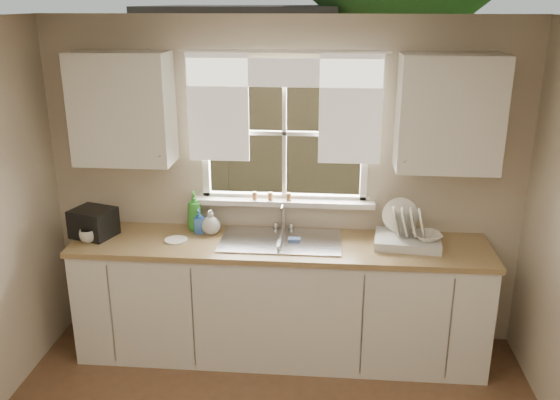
# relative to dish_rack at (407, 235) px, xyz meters

# --- Properties ---
(room_walls) EXTENTS (3.62, 4.02, 2.50)m
(room_walls) POSITION_rel_dish_rack_xyz_m (-0.92, -1.80, 0.26)
(room_walls) COLOR beige
(room_walls) RESTS_ON ground
(ceiling) EXTENTS (3.60, 4.00, 0.02)m
(ceiling) POSITION_rel_dish_rack_xyz_m (-0.92, -1.73, 1.52)
(ceiling) COLOR silver
(ceiling) RESTS_ON room_walls
(window) EXTENTS (1.38, 0.16, 1.06)m
(window) POSITION_rel_dish_rack_xyz_m (-0.92, 0.27, 0.51)
(window) COLOR white
(window) RESTS_ON room_walls
(curtains) EXTENTS (1.50, 0.03, 0.81)m
(curtains) POSITION_rel_dish_rack_xyz_m (-0.92, 0.21, 0.95)
(curtains) COLOR white
(curtains) RESTS_ON room_walls
(base_cabinets) EXTENTS (3.00, 0.62, 0.87)m
(base_cabinets) POSITION_rel_dish_rack_xyz_m (-0.92, -0.05, -0.54)
(base_cabinets) COLOR silver
(base_cabinets) RESTS_ON ground
(countertop) EXTENTS (3.04, 0.65, 0.04)m
(countertop) POSITION_rel_dish_rack_xyz_m (-0.92, -0.05, -0.09)
(countertop) COLOR #9A7C4D
(countertop) RESTS_ON base_cabinets
(upper_cabinet_left) EXTENTS (0.70, 0.33, 0.80)m
(upper_cabinet_left) POSITION_rel_dish_rack_xyz_m (-2.07, 0.09, 0.87)
(upper_cabinet_left) COLOR silver
(upper_cabinet_left) RESTS_ON room_walls
(upper_cabinet_right) EXTENTS (0.70, 0.33, 0.80)m
(upper_cabinet_right) POSITION_rel_dish_rack_xyz_m (0.23, 0.09, 0.87)
(upper_cabinet_right) COLOR silver
(upper_cabinet_right) RESTS_ON room_walls
(wall_outlet) EXTENTS (0.08, 0.01, 0.12)m
(wall_outlet) POSITION_rel_dish_rack_xyz_m (-0.04, 0.25, 0.10)
(wall_outlet) COLOR beige
(wall_outlet) RESTS_ON room_walls
(sill_jars) EXTENTS (0.30, 0.04, 0.06)m
(sill_jars) POSITION_rel_dish_rack_xyz_m (-1.01, 0.21, 0.20)
(sill_jars) COLOR brown
(sill_jars) RESTS_ON window
(sink) EXTENTS (0.88, 0.52, 0.40)m
(sink) POSITION_rel_dish_rack_xyz_m (-0.92, -0.02, -0.14)
(sink) COLOR #B7B7BC
(sink) RESTS_ON countertop
(dish_rack) EXTENTS (0.50, 0.40, 0.31)m
(dish_rack) POSITION_rel_dish_rack_xyz_m (0.00, 0.00, 0.00)
(dish_rack) COLOR silver
(dish_rack) RESTS_ON countertop
(bowl) EXTENTS (0.25, 0.25, 0.05)m
(bowl) POSITION_rel_dish_rack_xyz_m (0.13, -0.05, 0.02)
(bowl) COLOR silver
(bowl) RESTS_ON dish_rack
(soap_bottle_a) EXTENTS (0.15, 0.15, 0.30)m
(soap_bottle_a) POSITION_rel_dish_rack_xyz_m (-1.59, 0.15, 0.08)
(soap_bottle_a) COLOR green
(soap_bottle_a) RESTS_ON countertop
(soap_bottle_b) EXTENTS (0.10, 0.11, 0.18)m
(soap_bottle_b) POSITION_rel_dish_rack_xyz_m (-1.55, 0.10, 0.02)
(soap_bottle_b) COLOR blue
(soap_bottle_b) RESTS_ON countertop
(soap_bottle_c) EXTENTS (0.18, 0.18, 0.18)m
(soap_bottle_c) POSITION_rel_dish_rack_xyz_m (-1.45, 0.08, 0.02)
(soap_bottle_c) COLOR beige
(soap_bottle_c) RESTS_ON countertop
(saucer) EXTENTS (0.17, 0.17, 0.01)m
(saucer) POSITION_rel_dish_rack_xyz_m (-1.68, -0.08, -0.06)
(saucer) COLOR white
(saucer) RESTS_ON countertop
(cup) EXTENTS (0.13, 0.13, 0.10)m
(cup) POSITION_rel_dish_rack_xyz_m (-2.32, -0.16, -0.02)
(cup) COLOR silver
(cup) RESTS_ON countertop
(black_appliance) EXTENTS (0.35, 0.33, 0.21)m
(black_appliance) POSITION_rel_dish_rack_xyz_m (-2.32, -0.04, 0.04)
(black_appliance) COLOR black
(black_appliance) RESTS_ON countertop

